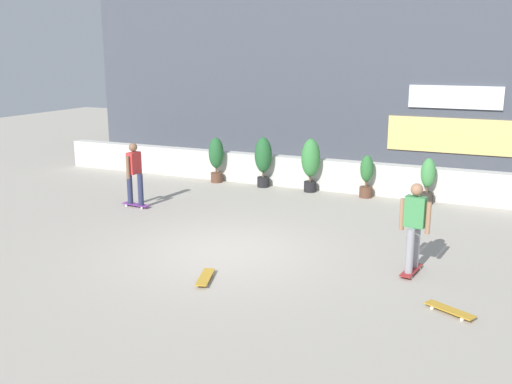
% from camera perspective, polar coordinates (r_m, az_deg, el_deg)
% --- Properties ---
extents(ground_plane, '(48.00, 48.00, 0.00)m').
position_cam_1_polar(ground_plane, '(11.77, -3.00, -5.85)').
color(ground_plane, '#A8A093').
extents(planter_wall, '(18.00, 0.40, 0.90)m').
position_cam_1_polar(planter_wall, '(17.01, 6.21, 1.82)').
color(planter_wall, beige).
rests_on(planter_wall, ground).
extents(building_backdrop, '(20.00, 2.08, 6.50)m').
position_cam_1_polar(building_backdrop, '(20.50, 9.97, 11.60)').
color(building_backdrop, '#424751').
rests_on(building_backdrop, ground).
extents(potted_plant_0, '(0.46, 0.46, 1.40)m').
position_cam_1_polar(potted_plant_0, '(17.75, -3.99, 3.52)').
color(potted_plant_0, brown).
rests_on(potted_plant_0, ground).
extents(potted_plant_1, '(0.52, 0.52, 1.51)m').
position_cam_1_polar(potted_plant_1, '(17.06, 0.73, 3.39)').
color(potted_plant_1, black).
rests_on(potted_plant_1, ground).
extents(potted_plant_2, '(0.54, 0.54, 1.55)m').
position_cam_1_polar(potted_plant_2, '(16.53, 5.48, 3.11)').
color(potted_plant_2, black).
rests_on(potted_plant_2, ground).
extents(potted_plant_3, '(0.36, 0.36, 1.19)m').
position_cam_1_polar(potted_plant_3, '(16.14, 10.98, 1.65)').
color(potted_plant_3, brown).
rests_on(potted_plant_3, ground).
extents(potted_plant_4, '(0.38, 0.38, 1.24)m').
position_cam_1_polar(potted_plant_4, '(15.86, 16.77, 1.24)').
color(potted_plant_4, '#2D2823').
rests_on(potted_plant_4, ground).
extents(skater_by_wall_right, '(0.56, 0.82, 1.70)m').
position_cam_1_polar(skater_by_wall_right, '(10.66, 15.54, -3.13)').
color(skater_by_wall_right, maroon).
rests_on(skater_by_wall_right, ground).
extents(skater_mid_plaza, '(0.81, 0.56, 1.70)m').
position_cam_1_polar(skater_mid_plaza, '(15.11, -12.05, 1.98)').
color(skater_mid_plaza, '#72338C').
rests_on(skater_mid_plaza, ground).
extents(skateboard_near_camera, '(0.43, 0.82, 0.08)m').
position_cam_1_polar(skateboard_near_camera, '(10.29, -5.09, -8.46)').
color(skateboard_near_camera, '#BF8C26').
rests_on(skateboard_near_camera, ground).
extents(skateboard_aside, '(0.81, 0.54, 0.08)m').
position_cam_1_polar(skateboard_aside, '(9.52, 18.78, -11.09)').
color(skateboard_aside, '#BF8C26').
rests_on(skateboard_aside, ground).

